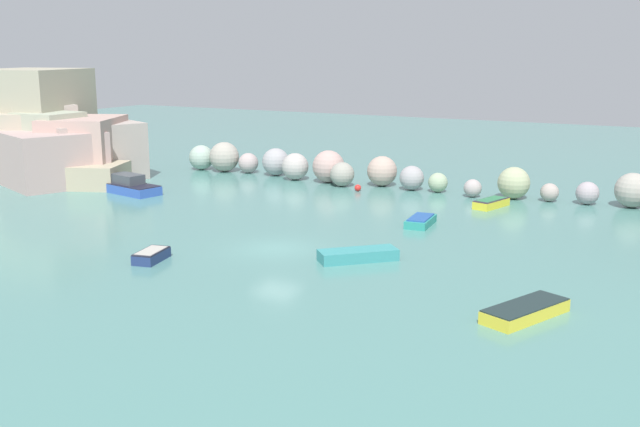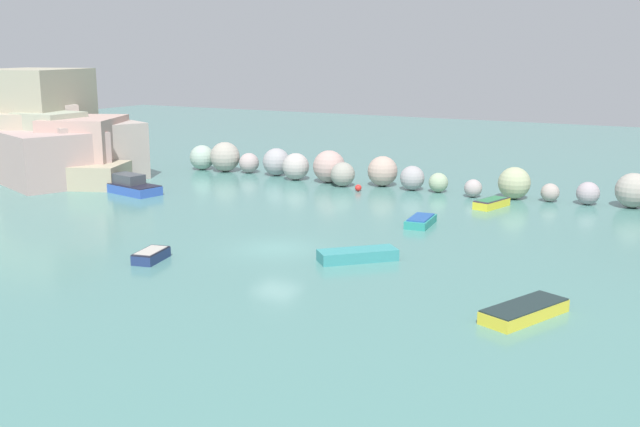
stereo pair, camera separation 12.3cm
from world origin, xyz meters
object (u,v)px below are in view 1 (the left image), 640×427
at_px(moored_boat_0, 124,185).
at_px(moored_boat_2, 491,203).
at_px(moored_boat_3, 525,311).
at_px(moored_boat_4, 421,221).
at_px(moored_boat_5, 151,255).
at_px(moored_boat_1, 358,255).
at_px(channel_buoy, 358,188).

height_order(moored_boat_0, moored_boat_2, moored_boat_0).
relative_size(moored_boat_3, moored_boat_4, 1.45).
xyz_separation_m(moored_boat_3, moored_boat_4, (-9.71, 13.56, -0.02)).
bearing_deg(moored_boat_2, moored_boat_3, 34.55).
bearing_deg(moored_boat_0, moored_boat_5, -32.01).
bearing_deg(moored_boat_1, moored_boat_2, 37.49).
relative_size(moored_boat_0, moored_boat_1, 1.82).
distance_m(moored_boat_0, moored_boat_5, 20.30).
relative_size(channel_buoy, moored_boat_3, 0.12).
bearing_deg(moored_boat_4, channel_buoy, 38.83).
relative_size(moored_boat_0, moored_boat_5, 2.93).
height_order(moored_boat_2, moored_boat_5, moored_boat_2).
bearing_deg(channel_buoy, moored_boat_4, -45.50).
bearing_deg(moored_boat_1, moored_boat_3, -68.58).
bearing_deg(moored_boat_0, moored_boat_4, 12.28).
relative_size(channel_buoy, moored_boat_5, 0.21).
distance_m(moored_boat_3, moored_boat_4, 16.68).
xyz_separation_m(moored_boat_1, moored_boat_2, (2.46, 16.60, 0.02)).
distance_m(moored_boat_1, moored_boat_5, 10.83).
bearing_deg(moored_boat_2, moored_boat_0, -58.33).
xyz_separation_m(moored_boat_1, moored_boat_5, (-9.51, -5.17, 0.01)).
xyz_separation_m(moored_boat_3, moored_boat_5, (-19.26, -0.73, 0.02)).
bearing_deg(moored_boat_3, moored_boat_5, -65.07).
bearing_deg(moored_boat_4, moored_boat_2, -23.59).
height_order(channel_buoy, moored_boat_3, moored_boat_3).
bearing_deg(moored_boat_2, moored_boat_4, -2.48).
bearing_deg(moored_boat_2, moored_boat_5, -13.37).
xyz_separation_m(moored_boat_2, moored_boat_5, (-11.97, -21.77, -0.01)).
bearing_deg(moored_boat_2, moored_boat_1, 7.02).
bearing_deg(moored_boat_1, moored_boat_5, 164.44).
bearing_deg(moored_boat_0, moored_boat_2, 27.87).
xyz_separation_m(channel_buoy, moored_boat_5, (-1.13, -22.85, 0.04)).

